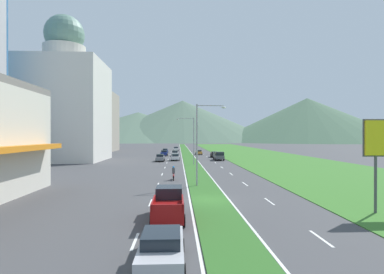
{
  "coord_description": "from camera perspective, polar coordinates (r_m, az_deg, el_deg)",
  "views": [
    {
      "loc": [
        -2.8,
        -27.11,
        5.68
      ],
      "look_at": [
        0.95,
        54.67,
        5.35
      ],
      "focal_mm": 29.06,
      "sensor_mm": 36.0,
      "label": 1
    }
  ],
  "objects": [
    {
      "name": "grass_verge_right",
      "position": [
        90.38,
        12.41,
        -3.36
      ],
      "size": [
        24.0,
        240.0,
        0.06
      ],
      "primitive_type": "cube",
      "color": "#387028",
      "rests_on": "ground_plane"
    },
    {
      "name": "car_5",
      "position": [
        71.6,
        -3.06,
        -3.71
      ],
      "size": [
        1.92,
        4.54,
        1.5
      ],
      "rotation": [
        0.0,
        0.0,
        1.57
      ],
      "color": "silver",
      "rests_on": "ground_plane"
    },
    {
      "name": "lane_dash_right_10",
      "position": [
        104.04,
        1.74,
        -2.89
      ],
      "size": [
        0.16,
        2.8,
        0.01
      ],
      "primitive_type": "cube",
      "color": "silver",
      "rests_on": "ground_plane"
    },
    {
      "name": "lane_dash_right_12",
      "position": [
        123.26,
        1.06,
        -2.41
      ],
      "size": [
        0.16,
        2.8,
        0.01
      ],
      "primitive_type": "cube",
      "color": "silver",
      "rests_on": "ground_plane"
    },
    {
      "name": "lane_dash_left_8",
      "position": [
        84.51,
        -4.18,
        -3.62
      ],
      "size": [
        0.16,
        2.8,
        0.01
      ],
      "primitive_type": "cube",
      "color": "silver",
      "rests_on": "ground_plane"
    },
    {
      "name": "car_6",
      "position": [
        88.02,
        -5.14,
        -2.94
      ],
      "size": [
        1.93,
        4.44,
        1.58
      ],
      "rotation": [
        0.0,
        0.0,
        1.57
      ],
      "color": "navy",
      "rests_on": "ground_plane"
    },
    {
      "name": "car_2",
      "position": [
        93.53,
        1.26,
        -2.81
      ],
      "size": [
        1.92,
        4.3,
        1.37
      ],
      "rotation": [
        0.0,
        0.0,
        -1.57
      ],
      "color": "#C6842D",
      "rests_on": "ground_plane"
    },
    {
      "name": "lane_dash_left_5",
      "position": [
        55.68,
        -5.0,
        -5.61
      ],
      "size": [
        0.16,
        2.8,
        0.01
      ],
      "primitive_type": "cube",
      "color": "silver",
      "rests_on": "ground_plane"
    },
    {
      "name": "lane_dash_left_2",
      "position": [
        27.11,
        -7.6,
        -11.84
      ],
      "size": [
        0.16,
        2.8,
        0.01
      ],
      "primitive_type": "cube",
      "color": "silver",
      "rests_on": "ground_plane"
    },
    {
      "name": "lane_dash_right_7",
      "position": [
        75.27,
        3.42,
        -4.09
      ],
      "size": [
        0.16,
        2.8,
        0.01
      ],
      "primitive_type": "cube",
      "color": "silver",
      "rests_on": "ground_plane"
    },
    {
      "name": "lane_dash_left_1",
      "position": [
        17.84,
        -10.43,
        -18.3
      ],
      "size": [
        0.16,
        2.8,
        0.01
      ],
      "primitive_type": "cube",
      "color": "silver",
      "rests_on": "ground_plane"
    },
    {
      "name": "car_1",
      "position": [
        14.49,
        -5.59,
        -19.53
      ],
      "size": [
        2.04,
        4.77,
        1.53
      ],
      "rotation": [
        0.0,
        0.0,
        1.57
      ],
      "color": "#B2B2B7",
      "rests_on": "ground_plane"
    },
    {
      "name": "lane_dash_right_9",
      "position": [
        94.44,
        2.18,
        -3.21
      ],
      "size": [
        0.16,
        2.8,
        0.01
      ],
      "primitive_type": "cube",
      "color": "silver",
      "rests_on": "ground_plane"
    },
    {
      "name": "lane_dash_right_4",
      "position": [
        46.72,
        7.18,
        -6.74
      ],
      "size": [
        0.16,
        2.8,
        0.01
      ],
      "primitive_type": "cube",
      "color": "silver",
      "rests_on": "ground_plane"
    },
    {
      "name": "lane_dash_left_12",
      "position": [
        123.03,
        -3.69,
        -2.41
      ],
      "size": [
        0.16,
        2.8,
        0.01
      ],
      "primitive_type": "cube",
      "color": "silver",
      "rests_on": "ground_plane"
    },
    {
      "name": "car_0",
      "position": [
        69.31,
        -5.86,
        -3.8
      ],
      "size": [
        1.91,
        4.49,
        1.6
      ],
      "rotation": [
        0.0,
        0.0,
        1.57
      ],
      "color": "slate",
      "rests_on": "ground_plane"
    },
    {
      "name": "pickup_truck_1",
      "position": [
        21.72,
        -4.31,
        -12.25
      ],
      "size": [
        2.18,
        5.4,
        2.0
      ],
      "rotation": [
        0.0,
        0.0,
        1.57
      ],
      "color": "maroon",
      "rests_on": "ground_plane"
    },
    {
      "name": "lane_dash_right_1",
      "position": [
        19.37,
        22.58,
        -16.8
      ],
      "size": [
        0.16,
        2.8,
        0.01
      ],
      "primitive_type": "cube",
      "color": "silver",
      "rests_on": "ground_plane"
    },
    {
      "name": "pickup_truck_0",
      "position": [
        72.37,
        4.94,
        -3.49
      ],
      "size": [
        2.18,
        5.4,
        2.0
      ],
      "rotation": [
        0.0,
        0.0,
        -1.57
      ],
      "color": "#515459",
      "rests_on": "ground_plane"
    },
    {
      "name": "lane_dash_right_2",
      "position": [
        28.14,
        14.02,
        -11.4
      ],
      "size": [
        0.16,
        2.8,
        0.01
      ],
      "primitive_type": "cube",
      "color": "silver",
      "rests_on": "ground_plane"
    },
    {
      "name": "lane_dash_left_9",
      "position": [
        94.13,
        -4.02,
        -3.22
      ],
      "size": [
        0.16,
        2.8,
        0.01
      ],
      "primitive_type": "cube",
      "color": "silver",
      "rests_on": "ground_plane"
    },
    {
      "name": "car_8",
      "position": [
        86.68,
        -3.15,
        -3.02
      ],
      "size": [
        1.88,
        4.38,
        1.5
      ],
      "rotation": [
        0.0,
        0.0,
        1.57
      ],
      "color": "silver",
      "rests_on": "ground_plane"
    },
    {
      "name": "lane_dash_right_11",
      "position": [
        113.64,
        1.37,
        -2.63
      ],
      "size": [
        0.16,
        2.8,
        0.01
      ],
      "primitive_type": "cube",
      "color": "silver",
      "rests_on": "ground_plane"
    },
    {
      "name": "lane_dash_left_6",
      "position": [
        65.28,
        -4.65,
        -4.75
      ],
      "size": [
        0.16,
        2.8,
        0.01
      ],
      "primitive_type": "cube",
      "color": "silver",
      "rests_on": "ground_plane"
    },
    {
      "name": "lane_dash_right_6",
      "position": [
        65.72,
        4.31,
        -4.72
      ],
      "size": [
        0.16,
        2.8,
        0.01
      ],
      "primitive_type": "cube",
      "color": "silver",
      "rests_on": "ground_plane"
    },
    {
      "name": "motorcycle_rider",
      "position": [
        40.14,
        -3.41,
        -6.82
      ],
      "size": [
        0.36,
        2.0,
        1.8
      ],
      "rotation": [
        0.0,
        0.0,
        1.57
      ],
      "color": "black",
      "rests_on": "ground_plane"
    },
    {
      "name": "lane_dash_right_8",
      "position": [
        84.85,
        2.73,
        -3.6
      ],
      "size": [
        0.16,
        2.8,
        0.01
      ],
      "primitive_type": "cube",
      "color": "silver",
      "rests_on": "ground_plane"
    },
    {
      "name": "edge_line_median_right",
      "position": [
        87.41,
        0.37,
        -3.49
      ],
      "size": [
        0.16,
        240.0,
        0.01
      ],
      "primitive_type": "cube",
      "color": "silver",
      "rests_on": "ground_plane"
    },
    {
      "name": "hill_far_right",
      "position": [
        313.27,
        20.37,
        2.96
      ],
      "size": [
        175.59,
        175.59,
        41.29
      ],
      "primitive_type": "cone",
      "color": "#47664C",
      "rests_on": "ground_plane"
    },
    {
      "name": "street_lamp_mid",
      "position": [
        60.58,
        -0.07,
        -0.05
      ],
      "size": [
        3.54,
        0.35,
        9.23
      ],
      "color": "#99999E",
      "rests_on": "ground_plane"
    },
    {
      "name": "hill_far_left",
      "position": [
        325.22,
        -9.84,
        1.87
      ],
      "size": [
        190.62,
        190.62,
        29.96
      ],
      "primitive_type": "cone",
      "color": "#516B56",
      "rests_on": "ground_plane"
    },
    {
      "name": "lane_dash_left_4",
      "position": [
        46.11,
        -5.5,
        -6.83
      ],
      "size": [
        0.16,
        2.8,
        0.01
      ],
      "primitive_type": "cube",
      "color": "silver",
      "rests_on": "ground_plane"
    },
    {
      "name": "midrise_colored",
      "position": [
        121.15,
        -17.58,
        2.61
      ],
      "size": [
        15.97,
        15.97,
        21.47
      ],
      "primitive_type": "cube",
      "color": "#9E9384",
      "rests_on": "ground_plane"
    },
    {
      "name": "lane_dash_left_3",
      "position": [
        36.57,
        -6.27,
        -8.69
      ],
      "size": [
        0.16,
        2.8,
        0.01
      ],
      "primitive_type": "cube",
      "color": "silver",
      "rests_on": "ground_plane"
    },
    {
      "name": "lane_dash_right_5",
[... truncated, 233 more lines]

